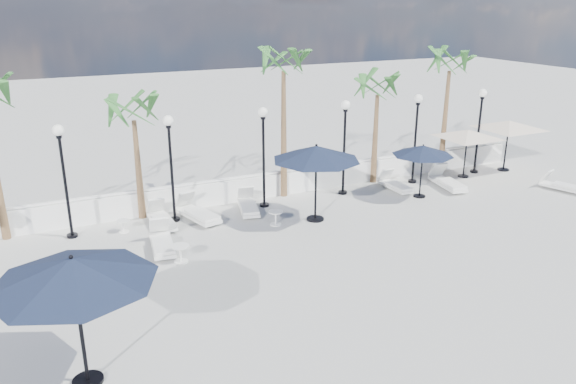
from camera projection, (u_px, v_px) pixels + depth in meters
name	position (u px, v px, depth m)	size (l,w,h in m)	color
ground	(352.00, 278.00, 16.10)	(100.00, 100.00, 0.00)	#A8A7A3
balustrade	(254.00, 187.00, 22.37)	(26.00, 0.30, 1.01)	white
lamppost_1	(63.00, 166.00, 18.05)	(0.36, 0.36, 3.84)	black
lamppost_2	(170.00, 154.00, 19.45)	(0.36, 0.36, 3.84)	black
lamppost_3	(263.00, 143.00, 20.86)	(0.36, 0.36, 3.84)	black
lamppost_4	(345.00, 134.00, 22.26)	(0.36, 0.36, 3.84)	black
lamppost_5	(416.00, 126.00, 23.67)	(0.36, 0.36, 3.84)	black
lamppost_6	(480.00, 119.00, 25.07)	(0.36, 0.36, 3.84)	black
palm_1	(134.00, 116.00, 19.33)	(2.60, 2.60, 4.70)	brown
palm_2	(284.00, 68.00, 21.17)	(2.60, 2.60, 6.10)	brown
palm_3	(378.00, 91.00, 23.28)	(2.60, 2.60, 4.90)	brown
palm_4	(450.00, 68.00, 24.51)	(2.60, 2.60, 5.70)	brown
lounger_1	(162.00, 242.00, 17.82)	(0.92, 2.10, 0.76)	white
lounger_2	(248.00, 206.00, 21.02)	(1.07, 2.03, 0.73)	white
lounger_3	(161.00, 219.00, 19.73)	(0.68, 1.98, 0.74)	white
lounger_4	(198.00, 213.00, 20.25)	(1.25, 2.27, 0.81)	white
lounger_5	(447.00, 182.00, 23.68)	(1.06, 2.24, 0.81)	white
lounger_6	(395.00, 185.00, 23.43)	(0.61, 1.83, 0.68)	white
lounger_7	(562.00, 185.00, 23.39)	(1.10, 1.87, 0.67)	white
side_table_0	(123.00, 225.00, 19.18)	(0.44, 0.44, 0.43)	white
side_table_1	(180.00, 252.00, 16.95)	(0.56, 0.56, 0.55)	white
side_table_2	(276.00, 217.00, 19.78)	(0.52, 0.52, 0.51)	white
parasol_navy_left	(73.00, 271.00, 10.87)	(3.31, 3.31, 2.92)	black
parasol_navy_mid	(316.00, 153.00, 19.53)	(3.15, 3.15, 2.83)	black
parasol_navy_right	(423.00, 151.00, 22.09)	(2.44, 2.44, 2.19)	black
parasol_cream_sq_a	(468.00, 130.00, 24.57)	(4.67, 4.67, 2.29)	black
parasol_cream_sq_b	(510.00, 121.00, 25.47)	(5.04, 5.04, 2.53)	black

